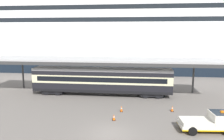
% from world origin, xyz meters
% --- Properties ---
extents(ground_plane, '(400.00, 400.00, 0.00)m').
position_xyz_m(ground_plane, '(0.00, 0.00, 0.00)').
color(ground_plane, '#68625D').
extents(cruise_ship, '(125.68, 29.64, 36.34)m').
position_xyz_m(cruise_ship, '(1.37, 43.51, 12.32)').
color(cruise_ship, black).
rests_on(cruise_ship, ground).
extents(platform_canopy, '(34.99, 5.39, 5.46)m').
position_xyz_m(platform_canopy, '(-2.88, 13.24, 5.20)').
color(platform_canopy, '#B4B4B4').
rests_on(platform_canopy, ground).
extents(train_carriage, '(20.67, 2.81, 4.11)m').
position_xyz_m(train_carriage, '(-2.88, 12.81, 2.30)').
color(train_carriage, black).
rests_on(train_carriage, ground).
extents(service_truck, '(5.36, 2.60, 2.02)m').
position_xyz_m(service_truck, '(9.66, 1.57, 0.99)').
color(service_truck, silver).
rests_on(service_truck, ground).
extents(traffic_cone_near, '(0.36, 0.36, 0.70)m').
position_xyz_m(traffic_cone_near, '(6.67, 6.65, 0.35)').
color(traffic_cone_near, black).
rests_on(traffic_cone_near, ground).
extents(traffic_cone_mid, '(0.36, 0.36, 0.72)m').
position_xyz_m(traffic_cone_mid, '(0.63, 5.87, 0.36)').
color(traffic_cone_mid, black).
rests_on(traffic_cone_mid, ground).
extents(traffic_cone_far, '(0.36, 0.36, 0.66)m').
position_xyz_m(traffic_cone_far, '(0.02, 3.12, 0.32)').
color(traffic_cone_far, black).
rests_on(traffic_cone_far, ground).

